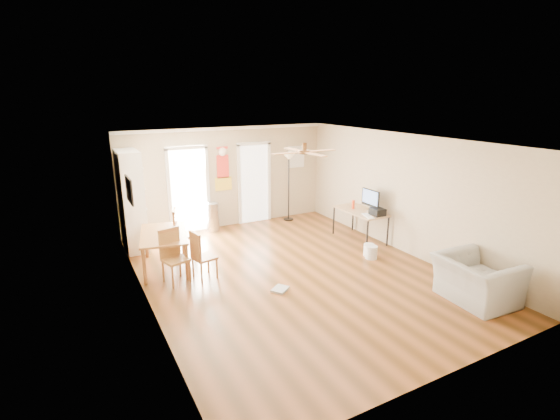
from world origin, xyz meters
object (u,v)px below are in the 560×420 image
dining_table (165,251)px  dining_chair_right_a (185,232)px  computer_desk (360,225)px  bookshelf (131,201)px  wastebasket_b (371,252)px  trash_can (212,217)px  torchiere_lamp (289,187)px  printer (377,212)px  armchair (476,280)px  dining_chair_near (175,257)px  dining_chair_right_b (204,255)px  wastebasket_a (369,250)px

dining_table → dining_chair_right_a: bearing=41.2°
dining_table → computer_desk: bearing=-6.8°
bookshelf → dining_chair_right_a: 1.44m
dining_chair_right_a → wastebasket_b: bearing=-101.4°
trash_can → torchiere_lamp: size_ratio=0.40×
bookshelf → printer: bearing=-40.3°
trash_can → computer_desk: trash_can is taller
wastebasket_b → armchair: (0.31, -2.27, 0.24)m
dining_chair_near → torchiere_lamp: size_ratio=0.54×
dining_chair_right_a → torchiere_lamp: torchiere_lamp is taller
bookshelf → computer_desk: 5.30m
dining_chair_right_b → wastebasket_a: bearing=-111.1°
dining_chair_near → dining_table: bearing=76.5°
trash_can → armchair: (2.69, -5.64, 0.02)m
dining_chair_near → wastebasket_a: (4.02, -0.68, -0.37)m
dining_chair_right_b → armchair: 4.83m
dining_chair_right_b → computer_desk: (3.96, 0.30, -0.11)m
wastebasket_b → computer_desk: bearing=63.8°
armchair → trash_can: bearing=29.4°
dining_chair_right_b → dining_chair_near: 0.53m
dining_table → trash_can: size_ratio=1.99×
torchiere_lamp → wastebasket_b: (0.20, -3.27, -0.79)m
trash_can → wastebasket_b: trash_can is taller
wastebasket_a → printer: bearing=37.4°
torchiere_lamp → armchair: bearing=-84.7°
torchiere_lamp → dining_table: bearing=-156.2°
bookshelf → dining_table: (0.36, -1.42, -0.75)m
bookshelf → trash_can: bearing=-4.1°
dining_chair_right_a → computer_desk: dining_chair_right_a is taller
dining_chair_right_b → torchiere_lamp: 4.12m
dining_chair_right_a → torchiere_lamp: bearing=-50.0°
printer → wastebasket_b: bearing=-133.8°
computer_desk → wastebasket_a: bearing=-117.0°
dining_table → armchair: size_ratio=1.24×
dining_chair_right_a → dining_chair_right_b: (0.00, -1.31, -0.05)m
dining_chair_right_b → wastebasket_a: dining_chair_right_b is taller
printer → bookshelf: bearing=156.7°
dining_table → armchair: 5.79m
computer_desk → dining_chair_right_a: bearing=165.6°
torchiere_lamp → wastebasket_a: 3.23m
dining_chair_right_a → dining_chair_near: size_ratio=1.02×
armchair → wastebasket_b: bearing=11.8°
dining_chair_right_b → trash_can: dining_chair_right_b is taller
dining_chair_near → wastebasket_a: dining_chair_near is taller
torchiere_lamp → computer_desk: (0.72, -2.21, -0.57)m
dining_table → dining_chair_right_a: size_ratio=1.42×
dining_chair_near → torchiere_lamp: torchiere_lamp is taller
dining_chair_right_b → armchair: (3.75, -3.04, -0.09)m
dining_chair_right_a → printer: 4.33m
dining_chair_near → wastebasket_b: dining_chair_near is taller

